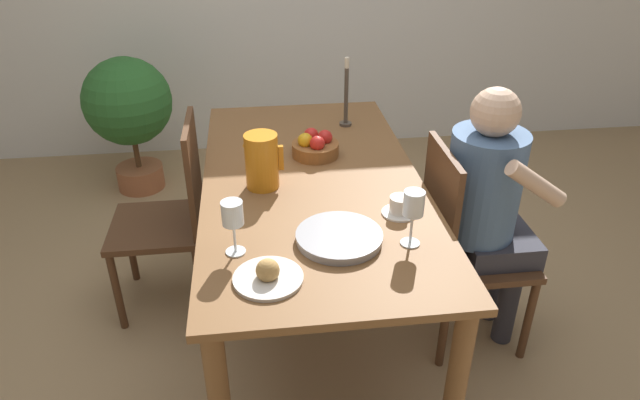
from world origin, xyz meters
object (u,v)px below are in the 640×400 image
at_px(person_seated, 489,201).
at_px(candlestick_tall, 346,99).
at_px(teacup_near_person, 400,207).
at_px(serving_tray, 339,237).
at_px(bread_plate, 268,275).
at_px(chair_person_side, 462,245).
at_px(wine_glass_water, 233,216).
at_px(chair_opposite, 172,213).
at_px(wine_glass_juice, 413,206).
at_px(potted_plant, 128,108).
at_px(red_pitcher, 262,161).
at_px(fruit_bowl, 315,146).

relative_size(person_seated, candlestick_tall, 3.48).
distance_m(teacup_near_person, candlestick_tall, 0.86).
distance_m(serving_tray, bread_plate, 0.31).
distance_m(chair_person_side, bread_plate, 1.02).
height_order(wine_glass_water, serving_tray, wine_glass_water).
bearing_deg(wine_glass_water, person_seated, 19.02).
bearing_deg(chair_person_side, chair_opposite, -108.26).
bearing_deg(candlestick_tall, chair_opposite, -162.45).
distance_m(person_seated, wine_glass_juice, 0.62).
bearing_deg(person_seated, bread_plate, -60.98).
xyz_separation_m(wine_glass_juice, teacup_near_person, (0.01, 0.19, -0.12)).
relative_size(teacup_near_person, bread_plate, 0.59).
bearing_deg(potted_plant, wine_glass_juice, -57.33).
relative_size(red_pitcher, teacup_near_person, 1.72).
distance_m(chair_opposite, candlestick_tall, 0.99).
relative_size(chair_opposite, bread_plate, 4.30).
xyz_separation_m(fruit_bowl, potted_plant, (-1.04, 1.27, -0.25)).
bearing_deg(potted_plant, chair_opposite, -72.76).
bearing_deg(red_pitcher, wine_glass_juice, -44.47).
distance_m(teacup_near_person, potted_plant, 2.22).
distance_m(person_seated, bread_plate, 1.06).
distance_m(chair_person_side, teacup_near_person, 0.49).
relative_size(wine_glass_juice, candlestick_tall, 0.59).
xyz_separation_m(teacup_near_person, potted_plant, (-1.29, 1.80, -0.24)).
height_order(bread_plate, candlestick_tall, candlestick_tall).
relative_size(person_seated, wine_glass_water, 6.15).
bearing_deg(teacup_near_person, candlestick_tall, 93.98).
xyz_separation_m(person_seated, red_pitcher, (-0.92, 0.09, 0.19)).
xyz_separation_m(red_pitcher, candlestick_tall, (0.43, 0.58, 0.02)).
xyz_separation_m(chair_person_side, fruit_bowl, (-0.59, 0.36, 0.33)).
relative_size(serving_tray, potted_plant, 0.33).
distance_m(wine_glass_juice, potted_plant, 2.39).
bearing_deg(wine_glass_juice, person_seated, 40.44).
bearing_deg(teacup_near_person, wine_glass_water, -163.92).
height_order(red_pitcher, wine_glass_water, red_pitcher).
distance_m(chair_opposite, wine_glass_juice, 1.26).
bearing_deg(potted_plant, red_pitcher, -62.27).
relative_size(chair_person_side, wine_glass_juice, 4.69).
bearing_deg(fruit_bowl, wine_glass_water, -116.28).
bearing_deg(serving_tray, bread_plate, -143.83).
bearing_deg(serving_tray, wine_glass_juice, -10.74).
relative_size(chair_person_side, red_pitcher, 4.26).
height_order(serving_tray, potted_plant, potted_plant).
height_order(chair_opposite, wine_glass_water, wine_glass_water).
height_order(chair_person_side, candlestick_tall, candlestick_tall).
bearing_deg(person_seated, candlestick_tall, -143.96).
relative_size(chair_person_side, fruit_bowl, 4.56).
height_order(chair_person_side, teacup_near_person, chair_person_side).
height_order(fruit_bowl, potted_plant, same).
relative_size(wine_glass_juice, potted_plant, 0.23).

